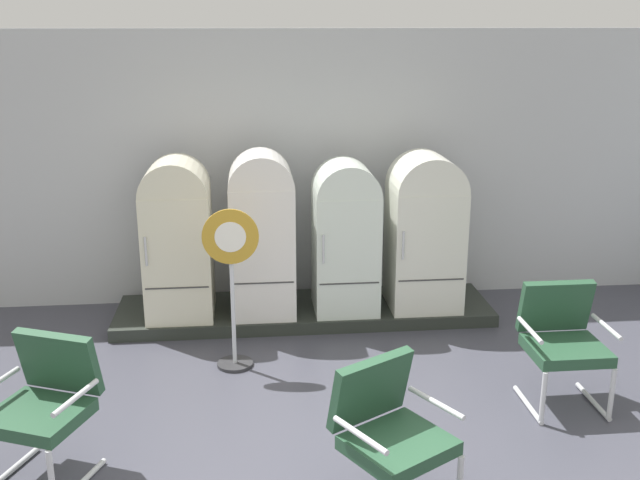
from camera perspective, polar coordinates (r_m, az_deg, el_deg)
back_wall at (r=7.84m, az=-1.65°, el=5.69°), size 11.76×0.12×2.88m
display_plinth at (r=7.63m, az=-1.22°, el=-5.54°), size 3.83×0.95×0.13m
refrigerator_0 at (r=7.25m, az=-11.03°, el=0.48°), size 0.65×0.70×1.58m
refrigerator_1 at (r=7.20m, az=-4.55°, el=0.86°), size 0.63×0.67×1.63m
refrigerator_2 at (r=7.27m, az=2.00°, el=0.59°), size 0.63×0.67×1.52m
refrigerator_3 at (r=7.43m, az=8.16°, el=1.00°), size 0.71×0.71×1.58m
armchair_left at (r=5.26m, az=-20.62°, el=-11.51°), size 0.79×0.81×0.97m
armchair_right at (r=6.14m, az=18.34°, el=-7.13°), size 0.65×0.63×0.97m
armchair_center at (r=4.65m, az=5.39°, el=-14.34°), size 0.83×0.84×0.97m
sign_stand at (r=6.37m, az=-6.84°, el=-3.85°), size 0.48×0.32×1.45m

